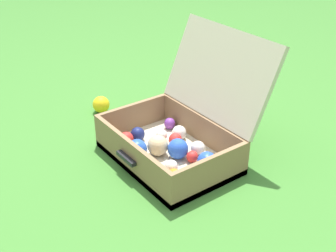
# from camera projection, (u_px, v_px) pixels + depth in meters

# --- Properties ---
(ground_plane) EXTENTS (16.00, 16.00, 0.00)m
(ground_plane) POSITION_uv_depth(u_px,v_px,m) (147.00, 156.00, 1.79)
(ground_plane) COLOR #3D7A2D
(open_suitcase) EXTENTS (0.53, 0.53, 0.48)m
(open_suitcase) POSITION_uv_depth(u_px,v_px,m) (179.00, 132.00, 1.75)
(open_suitcase) COLOR beige
(open_suitcase) RESTS_ON ground
(stray_ball_on_grass) EXTENTS (0.08, 0.08, 0.08)m
(stray_ball_on_grass) POSITION_uv_depth(u_px,v_px,m) (101.00, 105.00, 2.12)
(stray_ball_on_grass) COLOR yellow
(stray_ball_on_grass) RESTS_ON ground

